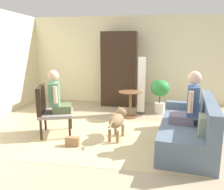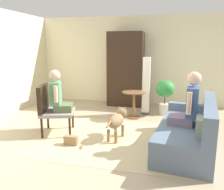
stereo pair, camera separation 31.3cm
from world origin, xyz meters
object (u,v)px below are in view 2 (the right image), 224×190
object	(u,v)px
couch	(190,132)
person_on_couch	(189,104)
armchair	(51,106)
round_end_table	(134,100)
person_on_armchair	(58,94)
potted_plant	(165,93)
armoire_cabinet	(126,69)
column_lamp	(146,87)
dog	(117,120)
handbag	(71,140)

from	to	relation	value
couch	person_on_couch	size ratio (longest dim) A/B	2.32
couch	armchair	world-z (taller)	armchair
armchair	round_end_table	xyz separation A→B (m)	(1.46, 1.40, -0.11)
couch	person_on_couch	distance (m)	0.49
person_on_couch	person_on_armchair	bearing A→B (deg)	176.21
potted_plant	armoire_cabinet	bearing A→B (deg)	147.83
armoire_cabinet	person_on_couch	bearing A→B (deg)	-60.25
person_on_armchair	column_lamp	distance (m)	2.34
person_on_couch	dog	xyz separation A→B (m)	(-1.25, 0.15, -0.42)
potted_plant	armoire_cabinet	xyz separation A→B (m)	(-1.16, 0.73, 0.49)
round_end_table	handbag	xyz separation A→B (m)	(-0.84, -1.86, -0.36)
couch	column_lamp	bearing A→B (deg)	116.08
dog	potted_plant	distance (m)	2.06
armchair	handbag	size ratio (longest dim) A/B	3.97
armchair	armoire_cabinet	bearing A→B (deg)	68.82
person_on_couch	armoire_cabinet	size ratio (longest dim) A/B	0.42
couch	column_lamp	size ratio (longest dim) A/B	1.42
dog	armoire_cabinet	size ratio (longest dim) A/B	0.39
column_lamp	armoire_cabinet	distance (m)	1.13
person_on_couch	round_end_table	distance (m)	1.92
round_end_table	column_lamp	world-z (taller)	column_lamp
handbag	dog	bearing A→B (deg)	34.73
armchair	person_on_couch	xyz separation A→B (m)	(2.59, -0.11, 0.22)
armchair	potted_plant	world-z (taller)	armchair
person_on_couch	potted_plant	bearing A→B (deg)	101.57
person_on_armchair	dog	xyz separation A→B (m)	(1.19, -0.01, -0.43)
person_on_armchair	handbag	world-z (taller)	person_on_armchair
person_on_armchair	potted_plant	bearing A→B (deg)	42.53
couch	armchair	distance (m)	2.65
round_end_table	person_on_armchair	bearing A→B (deg)	-134.07
couch	handbag	distance (m)	2.05
person_on_armchair	handbag	bearing A→B (deg)	-47.29
column_lamp	handbag	distance (m)	2.58
armchair	column_lamp	bearing A→B (deg)	46.54
couch	person_on_armchair	distance (m)	2.53
armchair	dog	xyz separation A→B (m)	(1.34, 0.04, -0.20)
potted_plant	handbag	bearing A→B (deg)	-123.30
couch	person_on_armchair	world-z (taller)	person_on_armchair
potted_plant	person_on_couch	bearing A→B (deg)	-78.43
person_on_couch	handbag	distance (m)	2.11
dog	handbag	world-z (taller)	dog
couch	dog	bearing A→B (deg)	173.88
dog	column_lamp	size ratio (longest dim) A/B	0.57
armchair	armoire_cabinet	xyz separation A→B (m)	(1.02, 2.63, 0.50)
person_on_couch	dog	distance (m)	1.33
potted_plant	handbag	world-z (taller)	potted_plant
couch	column_lamp	distance (m)	2.16
couch	column_lamp	xyz separation A→B (m)	(-0.93, 1.90, 0.42)
dog	person_on_couch	bearing A→B (deg)	-6.88
potted_plant	column_lamp	world-z (taller)	column_lamp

